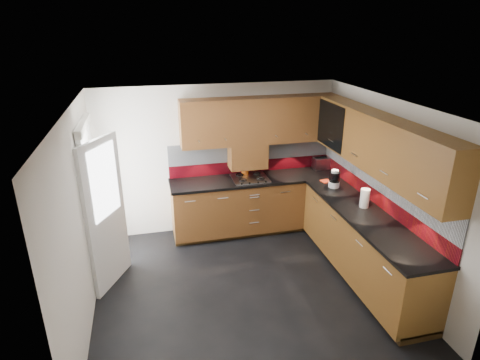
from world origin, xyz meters
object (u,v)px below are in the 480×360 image
object	(u,v)px
utensil_pot	(245,169)
food_processor	(334,179)
toaster	(321,163)
gas_hob	(250,178)

from	to	relation	value
utensil_pot	food_processor	size ratio (longest dim) A/B	1.65
utensil_pot	toaster	xyz separation A→B (m)	(1.33, -0.01, -0.00)
toaster	food_processor	distance (m)	0.83
utensil_pot	toaster	size ratio (longest dim) A/B	1.62
food_processor	toaster	bearing A→B (deg)	79.12
food_processor	gas_hob	bearing A→B (deg)	151.44
gas_hob	utensil_pot	world-z (taller)	utensil_pot
utensil_pot	toaster	bearing A→B (deg)	-0.46
toaster	food_processor	bearing A→B (deg)	-100.88
toaster	utensil_pot	bearing A→B (deg)	179.54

